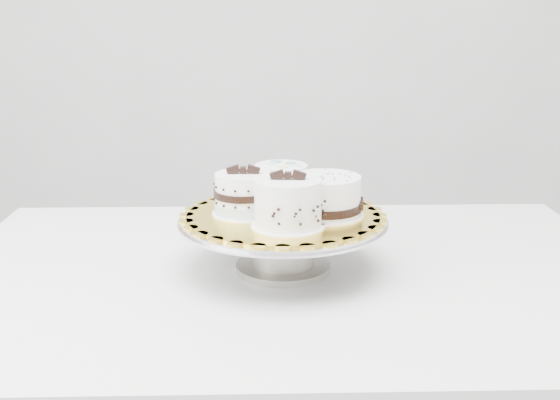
{
  "coord_description": "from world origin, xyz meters",
  "views": [
    {
      "loc": [
        0.08,
        -1.01,
        1.2
      ],
      "look_at": [
        0.07,
        0.14,
        0.88
      ],
      "focal_mm": 45.0,
      "sensor_mm": 36.0,
      "label": 1
    }
  ],
  "objects_px": {
    "cake_banded": "(244,195)",
    "cake_ribbon": "(326,197)",
    "cake_dots": "(281,183)",
    "cake_board": "(283,216)",
    "cake_swirl": "(288,204)",
    "table": "(291,310)",
    "cake_stand": "(283,234)"
  },
  "relations": [
    {
      "from": "table",
      "to": "cake_stand",
      "type": "relative_size",
      "value": 3.44
    },
    {
      "from": "cake_dots",
      "to": "cake_ribbon",
      "type": "distance_m",
      "value": 0.11
    },
    {
      "from": "table",
      "to": "cake_ribbon",
      "type": "relative_size",
      "value": 8.98
    },
    {
      "from": "table",
      "to": "cake_dots",
      "type": "relative_size",
      "value": 10.63
    },
    {
      "from": "cake_banded",
      "to": "cake_ribbon",
      "type": "xyz_separation_m",
      "value": [
        0.14,
        -0.01,
        -0.0
      ]
    },
    {
      "from": "cake_board",
      "to": "cake_swirl",
      "type": "height_order",
      "value": "cake_swirl"
    },
    {
      "from": "cake_board",
      "to": "cake_swirl",
      "type": "relative_size",
      "value": 2.76
    },
    {
      "from": "cake_dots",
      "to": "cake_ribbon",
      "type": "relative_size",
      "value": 0.84
    },
    {
      "from": "cake_dots",
      "to": "cake_ribbon",
      "type": "bearing_deg",
      "value": -44.08
    },
    {
      "from": "cake_dots",
      "to": "table",
      "type": "bearing_deg",
      "value": -74.48
    },
    {
      "from": "cake_swirl",
      "to": "cake_banded",
      "type": "bearing_deg",
      "value": 139.5
    },
    {
      "from": "table",
      "to": "cake_stand",
      "type": "bearing_deg",
      "value": -178.07
    },
    {
      "from": "cake_stand",
      "to": "cake_banded",
      "type": "xyz_separation_m",
      "value": [
        -0.07,
        0.0,
        0.07
      ]
    },
    {
      "from": "cake_stand",
      "to": "cake_dots",
      "type": "distance_m",
      "value": 0.1
    },
    {
      "from": "cake_dots",
      "to": "cake_ribbon",
      "type": "xyz_separation_m",
      "value": [
        0.08,
        -0.08,
        -0.0
      ]
    },
    {
      "from": "cake_banded",
      "to": "cake_stand",
      "type": "bearing_deg",
      "value": -3.79
    },
    {
      "from": "table",
      "to": "cake_swirl",
      "type": "xyz_separation_m",
      "value": [
        -0.01,
        -0.07,
        0.22
      ]
    },
    {
      "from": "cake_banded",
      "to": "cake_dots",
      "type": "height_order",
      "value": "cake_banded"
    },
    {
      "from": "cake_ribbon",
      "to": "cake_banded",
      "type": "bearing_deg",
      "value": -178.23
    },
    {
      "from": "table",
      "to": "cake_swirl",
      "type": "bearing_deg",
      "value": -97.21
    },
    {
      "from": "cake_banded",
      "to": "cake_board",
      "type": "bearing_deg",
      "value": -3.79
    },
    {
      "from": "cake_ribbon",
      "to": "table",
      "type": "bearing_deg",
      "value": 179.79
    },
    {
      "from": "cake_stand",
      "to": "cake_board",
      "type": "distance_m",
      "value": 0.03
    },
    {
      "from": "cake_dots",
      "to": "cake_swirl",
      "type": "bearing_deg",
      "value": -83.61
    },
    {
      "from": "cake_banded",
      "to": "cake_ribbon",
      "type": "bearing_deg",
      "value": -4.09
    },
    {
      "from": "cake_stand",
      "to": "table",
      "type": "bearing_deg",
      "value": 3.92
    },
    {
      "from": "table",
      "to": "cake_stand",
      "type": "distance_m",
      "value": 0.14
    },
    {
      "from": "cake_ribbon",
      "to": "cake_swirl",
      "type": "bearing_deg",
      "value": -130.52
    },
    {
      "from": "cake_board",
      "to": "cake_ribbon",
      "type": "height_order",
      "value": "cake_ribbon"
    },
    {
      "from": "table",
      "to": "cake_stand",
      "type": "xyz_separation_m",
      "value": [
        -0.01,
        -0.0,
        0.14
      ]
    },
    {
      "from": "cake_dots",
      "to": "cake_stand",
      "type": "bearing_deg",
      "value": -85.43
    },
    {
      "from": "cake_swirl",
      "to": "cake_ribbon",
      "type": "bearing_deg",
      "value": 47.99
    }
  ]
}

